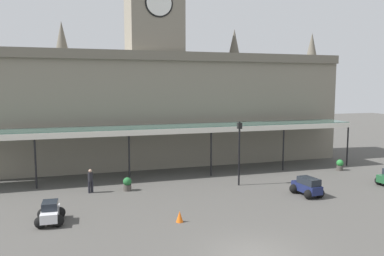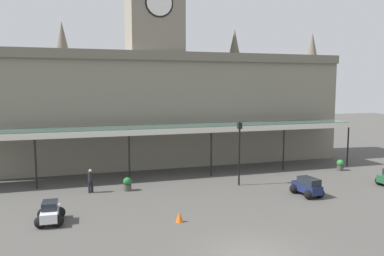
{
  "view_description": "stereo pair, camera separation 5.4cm",
  "coord_description": "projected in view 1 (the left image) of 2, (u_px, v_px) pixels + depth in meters",
  "views": [
    {
      "loc": [
        -7.42,
        -14.63,
        7.5
      ],
      "look_at": [
        0.0,
        9.24,
        4.69
      ],
      "focal_mm": 35.95,
      "sensor_mm": 36.0,
      "label": 1
    },
    {
      "loc": [
        -7.36,
        -14.65,
        7.5
      ],
      "look_at": [
        0.0,
        9.24,
        4.69
      ],
      "focal_mm": 35.95,
      "sensor_mm": 36.0,
      "label": 2
    }
  ],
  "objects": [
    {
      "name": "planter_by_canopy",
      "position": [
        340.0,
        165.0,
        33.87
      ],
      "size": [
        0.6,
        0.6,
        0.96
      ],
      "color": "#47423D",
      "rests_on": "ground"
    },
    {
      "name": "planter_near_kerb",
      "position": [
        127.0,
        184.0,
        27.35
      ],
      "size": [
        0.6,
        0.6,
        0.96
      ],
      "color": "#47423D",
      "rests_on": "ground"
    },
    {
      "name": "station_building",
      "position": [
        154.0,
        101.0,
        36.45
      ],
      "size": [
        36.24,
        6.02,
        18.1
      ],
      "color": "gray",
      "rests_on": "ground"
    },
    {
      "name": "traffic_cone",
      "position": [
        180.0,
        216.0,
        21.08
      ],
      "size": [
        0.4,
        0.4,
        0.62
      ],
      "primitive_type": "cone",
      "color": "orange",
      "rests_on": "ground"
    },
    {
      "name": "victorian_lamppost",
      "position": [
        239.0,
        146.0,
        28.54
      ],
      "size": [
        0.3,
        0.3,
        4.84
      ],
      "color": "black",
      "rests_on": "ground"
    },
    {
      "name": "pedestrian_beside_cars",
      "position": [
        90.0,
        180.0,
        26.76
      ],
      "size": [
        0.36,
        0.34,
        1.67
      ],
      "color": "black",
      "rests_on": "ground"
    },
    {
      "name": "ground_plane",
      "position": [
        254.0,
        256.0,
        16.91
      ],
      "size": [
        140.0,
        140.0,
        0.0
      ],
      "primitive_type": "plane",
      "color": "#4B4945"
    },
    {
      "name": "car_white_sedan",
      "position": [
        50.0,
        214.0,
        20.92
      ],
      "size": [
        1.57,
        2.08,
        1.19
      ],
      "color": "silver",
      "rests_on": "ground"
    },
    {
      "name": "car_navy_estate",
      "position": [
        307.0,
        187.0,
        26.12
      ],
      "size": [
        1.68,
        2.32,
        1.27
      ],
      "color": "#19214C",
      "rests_on": "ground"
    },
    {
      "name": "entrance_canopy",
      "position": [
        168.0,
        128.0,
        31.71
      ],
      "size": [
        33.92,
        3.26,
        4.12
      ],
      "color": "#38564C",
      "rests_on": "ground"
    }
  ]
}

